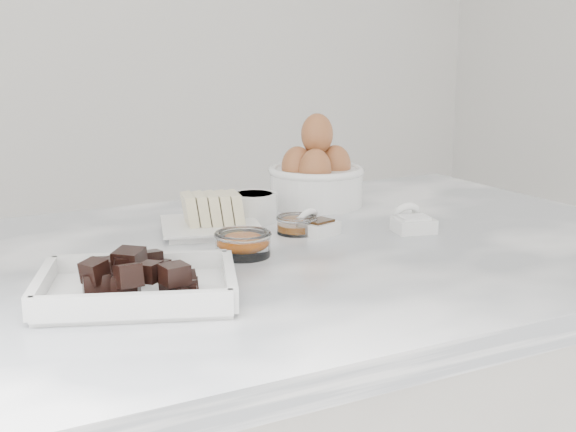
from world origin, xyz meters
The scene contains 9 objects.
marble_slab centered at (0.00, 0.00, 0.92)m, with size 1.20×0.80×0.04m, color white.
chocolate_dish centered at (-0.26, -0.12, 0.96)m, with size 0.28×0.25×0.06m.
butter_plate centered at (-0.06, 0.14, 0.96)m, with size 0.19×0.19×0.06m.
sugar_ramekin centered at (0.04, 0.18, 0.97)m, with size 0.08×0.08×0.05m.
egg_bowl centered at (0.19, 0.24, 0.99)m, with size 0.18×0.18×0.17m.
honey_bowl centered at (0.06, 0.07, 0.95)m, with size 0.07×0.07×0.03m.
zest_bowl centered at (-0.07, -0.01, 0.96)m, with size 0.08×0.08×0.04m.
vanilla_spoon centered at (0.08, 0.05, 0.95)m, with size 0.06×0.08×0.04m.
salt_spoon centered at (0.23, 0.00, 0.96)m, with size 0.07×0.08×0.05m.
Camera 1 is at (-0.54, -1.00, 1.25)m, focal length 50.00 mm.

